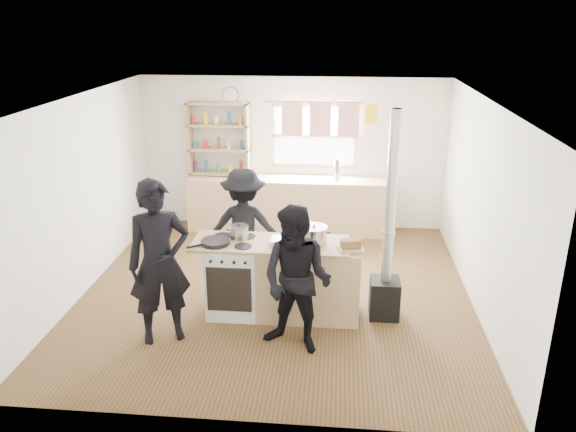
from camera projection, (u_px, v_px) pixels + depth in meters
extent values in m
cube|color=brown|center=(276.00, 292.00, 7.38)|extent=(5.00, 5.00, 0.01)
cube|color=#D3AF7F|center=(291.00, 205.00, 9.30)|extent=(3.40, 0.55, 0.90)
cube|color=tan|center=(220.00, 173.00, 9.35)|extent=(1.00, 0.28, 0.03)
cube|color=tan|center=(219.00, 149.00, 9.21)|extent=(1.00, 0.28, 0.03)
cube|color=tan|center=(218.00, 125.00, 9.08)|extent=(1.00, 0.28, 0.03)
cube|color=tan|center=(217.00, 103.00, 8.96)|extent=(1.00, 0.28, 0.03)
cube|color=tan|center=(190.00, 139.00, 9.20)|extent=(0.04, 0.28, 1.20)
cube|color=tan|center=(248.00, 140.00, 9.12)|extent=(0.04, 0.28, 1.20)
cylinder|color=silver|center=(337.00, 170.00, 9.03)|extent=(0.10, 0.10, 0.31)
cube|color=white|center=(234.00, 278.00, 6.75)|extent=(0.60, 0.60, 0.90)
cube|color=tan|center=(308.00, 281.00, 6.67)|extent=(1.20, 0.60, 0.90)
cube|color=tan|center=(271.00, 244.00, 6.55)|extent=(1.84, 0.64, 0.03)
cylinder|color=black|center=(215.00, 242.00, 6.49)|extent=(0.47, 0.47, 0.05)
cylinder|color=#255B1F|center=(215.00, 241.00, 6.49)|extent=(0.30, 0.30, 0.02)
cube|color=silver|center=(287.00, 242.00, 6.48)|extent=(0.38, 0.25, 0.07)
cube|color=brown|center=(287.00, 240.00, 6.47)|extent=(0.32, 0.21, 0.02)
cylinder|color=silver|center=(239.00, 233.00, 6.62)|extent=(0.22, 0.22, 0.15)
cylinder|color=silver|center=(239.00, 226.00, 6.60)|extent=(0.23, 0.23, 0.01)
sphere|color=black|center=(239.00, 225.00, 6.59)|extent=(0.03, 0.03, 0.03)
cylinder|color=#B1B1B3|center=(314.00, 235.00, 6.49)|extent=(0.31, 0.31, 0.20)
cylinder|color=#B1B1B3|center=(314.00, 227.00, 6.45)|extent=(0.31, 0.31, 0.01)
sphere|color=black|center=(314.00, 226.00, 6.45)|extent=(0.03, 0.03, 0.03)
cube|color=tan|center=(351.00, 249.00, 6.35)|extent=(0.32, 0.26, 0.02)
cube|color=olive|center=(351.00, 244.00, 6.33)|extent=(0.24, 0.16, 0.10)
cube|color=black|center=(384.00, 298.00, 6.72)|extent=(0.35, 0.35, 0.48)
cylinder|color=#ADADB2|center=(391.00, 199.00, 6.29)|extent=(0.12, 0.12, 2.02)
imported|color=black|center=(159.00, 263.00, 6.03)|extent=(0.80, 0.69, 1.85)
imported|color=black|center=(297.00, 281.00, 5.87)|extent=(0.96, 0.86, 1.63)
imported|color=black|center=(244.00, 227.00, 7.41)|extent=(1.06, 0.66, 1.58)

